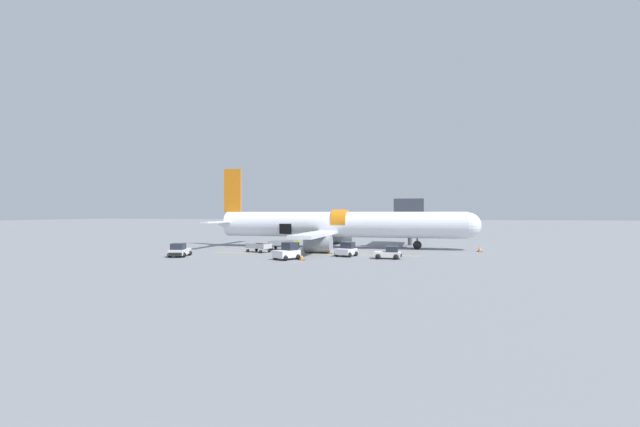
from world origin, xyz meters
name	(u,v)px	position (x,y,z in m)	size (l,w,h in m)	color
ground_plane	(339,252)	(0.00, 0.00, 0.00)	(500.00, 500.00, 0.00)	slate
apron_marking_line	(314,254)	(-2.20, -3.93, 0.00)	(24.30, 1.42, 0.01)	yellow
jet_bridge_stub	(410,212)	(8.18, 11.68, 4.83)	(3.99, 10.92, 6.71)	#4C4C51
airplane	(337,225)	(-1.40, 5.48, 3.07)	(36.68, 30.64, 11.13)	white
baggage_tug_lead	(288,252)	(-3.36, -10.11, 0.74)	(2.75, 2.98, 1.75)	white
baggage_tug_mid	(389,253)	(6.63, -6.99, 0.58)	(2.82, 1.95, 1.33)	silver
baggage_tug_rear	(347,250)	(1.93, -5.48, 0.66)	(2.48, 2.70, 1.57)	silver
baggage_tug_spare	(179,251)	(-15.72, -10.11, 0.65)	(2.51, 3.51, 1.49)	silver
baggage_cart_loading	(283,245)	(-7.53, 0.83, 0.60)	(4.11, 2.20, 1.17)	#999BA0
baggage_cart_queued	(259,248)	(-9.14, -3.33, 0.55)	(3.97, 2.60, 1.11)	#B7BABF
ground_crew_loader_a	(308,242)	(-4.76, 2.69, 0.89)	(0.53, 0.56, 1.69)	#2D2D33
ground_crew_loader_b	(298,242)	(-6.13, 3.05, 0.93)	(0.49, 0.62, 1.77)	#1E2338
ground_crew_driver	(308,243)	(-4.19, 0.84, 0.91)	(0.60, 0.41, 1.72)	#2D2D33
suitcase_on_tarmac_upright	(288,248)	(-6.12, -1.39, 0.37)	(0.49, 0.25, 0.85)	black
safety_cone_nose	(480,249)	(16.82, 3.85, 0.29)	(0.65, 0.65, 0.62)	black
safety_cone_engine_left	(302,257)	(-1.84, -10.20, 0.27)	(0.57, 0.57, 0.58)	black
safety_cone_wingtip	(330,251)	(-0.56, -2.85, 0.25)	(0.58, 0.58, 0.55)	black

